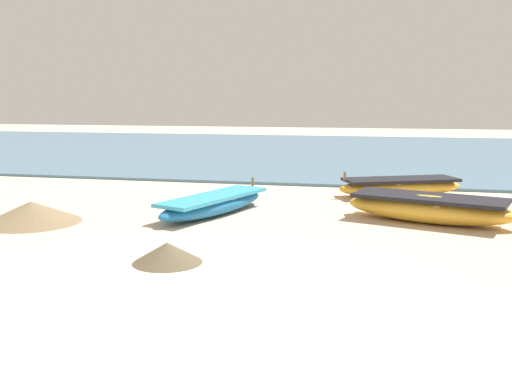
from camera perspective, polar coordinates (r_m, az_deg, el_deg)
The scene contains 7 objects.
ground at distance 6.88m, azimuth -8.79°, elevation -10.53°, with size 80.00×80.00×0.00m, color beige.
sea_water at distance 25.13m, azimuth 7.10°, elevation 4.13°, with size 60.00×20.00×0.08m, color slate.
fishing_boat_1 at distance 14.03m, azimuth 14.45°, elevation 0.56°, with size 3.21×2.10×0.64m.
fishing_boat_3 at distance 11.48m, azimuth -4.32°, elevation -1.21°, with size 1.86×3.28×0.60m.
fishing_boat_5 at distance 11.22m, azimuth 17.13°, elevation -1.54°, with size 3.35×1.97×0.72m.
debris_pile_0 at distance 8.23m, azimuth -9.00°, elevation -6.09°, with size 1.01×1.01×0.30m, color brown.
debris_pile_1 at distance 11.53m, azimuth -21.84°, elevation -1.89°, with size 1.86×1.86×0.41m, color #7A6647.
Camera 1 is at (2.41, -6.01, 2.34)m, focal length 39.42 mm.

